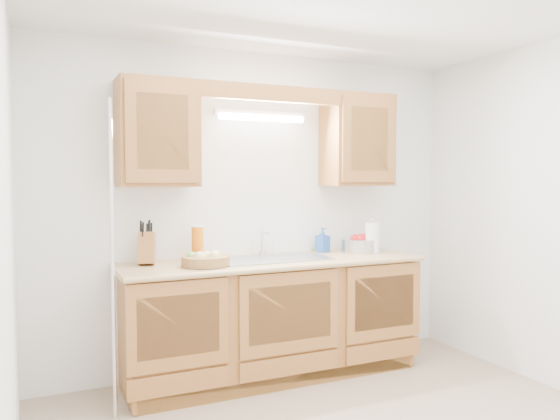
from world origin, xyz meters
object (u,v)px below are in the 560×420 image
fruit_basket (206,259)px  knife_block (147,248)px  apple_bowl (359,244)px  paper_towel (372,238)px

fruit_basket → knife_block: size_ratio=1.28×
fruit_basket → apple_bowl: bearing=6.5°
fruit_basket → knife_block: bearing=147.3°
knife_block → apple_bowl: size_ratio=1.00×
fruit_basket → paper_towel: (1.44, 0.08, 0.07)m
fruit_basket → knife_block: 0.43m
apple_bowl → fruit_basket: bearing=-173.5°
knife_block → apple_bowl: bearing=14.4°
apple_bowl → paper_towel: bearing=-42.4°
paper_towel → fruit_basket: bearing=-176.8°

